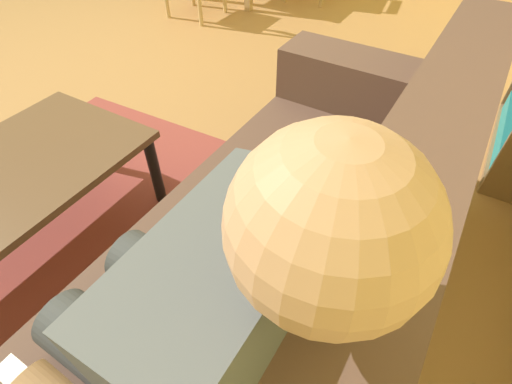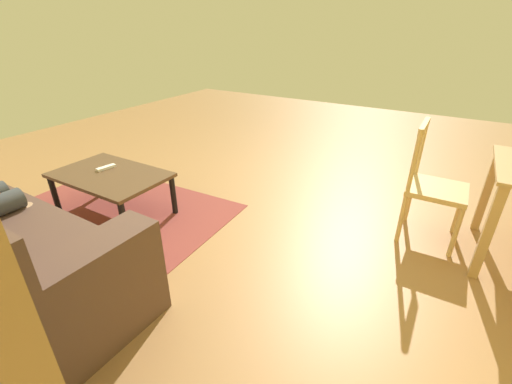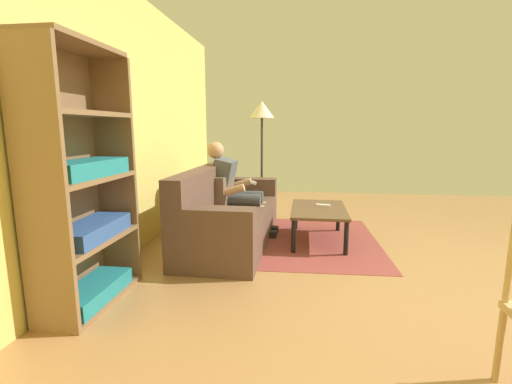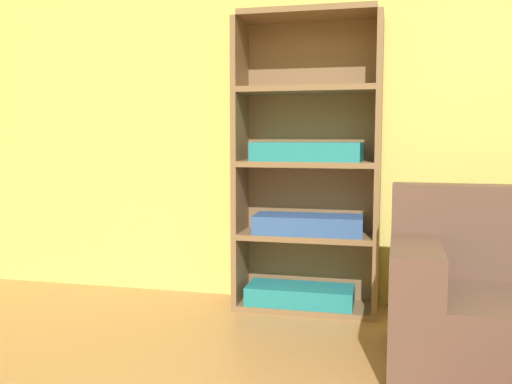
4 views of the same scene
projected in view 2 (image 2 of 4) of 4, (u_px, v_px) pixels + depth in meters
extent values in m
plane|color=#9E7042|center=(284.00, 200.00, 3.39)|extent=(9.12, 9.12, 0.00)
cube|color=brown|center=(2.00, 258.00, 2.25)|extent=(2.20, 0.87, 0.39)
cube|color=brown|center=(81.00, 273.00, 1.65)|extent=(0.25, 0.84, 0.23)
cylinder|color=tan|center=(32.00, 228.00, 2.57)|extent=(0.11, 0.11, 0.39)
cube|color=black|center=(48.00, 240.00, 2.71)|extent=(0.10, 0.24, 0.08)
cylinder|color=tan|center=(17.00, 220.00, 2.68)|extent=(0.11, 0.11, 0.39)
cube|color=black|center=(34.00, 232.00, 2.81)|extent=(0.10, 0.24, 0.08)
cube|color=brown|center=(110.00, 175.00, 3.00)|extent=(1.01, 0.63, 0.03)
cylinder|color=black|center=(173.00, 195.00, 3.09)|extent=(0.05, 0.05, 0.37)
cylinder|color=black|center=(106.00, 174.00, 3.51)|extent=(0.05, 0.05, 0.37)
cylinder|color=black|center=(124.00, 223.00, 2.66)|extent=(0.05, 0.05, 0.37)
cylinder|color=black|center=(55.00, 195.00, 3.09)|extent=(0.05, 0.05, 0.37)
cube|color=white|center=(106.00, 168.00, 3.08)|extent=(0.08, 0.18, 0.02)
cube|color=tan|center=(487.00, 191.00, 2.78)|extent=(0.06, 0.06, 0.71)
cube|color=tan|center=(487.00, 233.00, 2.23)|extent=(0.06, 0.06, 0.71)
cube|color=tan|center=(437.00, 190.00, 2.63)|extent=(0.42, 0.42, 0.04)
cylinder|color=tan|center=(456.00, 232.00, 2.49)|extent=(0.04, 0.04, 0.43)
cylinder|color=tan|center=(459.00, 210.00, 2.78)|extent=(0.04, 0.04, 0.43)
cylinder|color=tan|center=(401.00, 218.00, 2.67)|extent=(0.04, 0.04, 0.43)
cylinder|color=tan|center=(410.00, 199.00, 2.96)|extent=(0.04, 0.04, 0.43)
cylinder|color=tan|center=(414.00, 163.00, 2.46)|extent=(0.03, 0.03, 0.50)
cylinder|color=tan|center=(421.00, 148.00, 2.75)|extent=(0.03, 0.03, 0.50)
cube|color=tan|center=(424.00, 127.00, 2.50)|extent=(0.04, 0.38, 0.06)
cube|color=brown|center=(118.00, 212.00, 3.17)|extent=(2.05, 1.47, 0.01)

